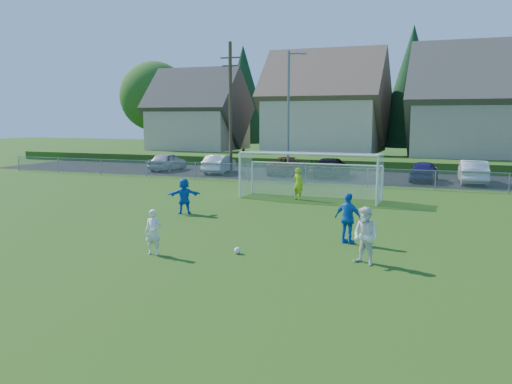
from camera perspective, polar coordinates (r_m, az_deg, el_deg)
ground at (r=14.56m, az=-11.65°, el=-9.53°), size 160.00×160.00×0.00m
asphalt_lot at (r=40.09m, az=10.15°, el=1.59°), size 60.00×60.00×0.00m
grass_embankment at (r=47.41m, az=11.93°, el=2.98°), size 70.00×6.00×0.80m
soccer_ball at (r=17.32m, az=-1.96°, el=-6.17°), size 0.22×0.22×0.22m
player_white_a at (r=17.39m, az=-10.77°, el=-4.18°), size 0.57×0.42×1.45m
player_white_b at (r=16.25m, az=11.47°, el=-4.57°), size 1.04×0.96×1.71m
player_blue_a at (r=18.83m, az=9.69°, el=-2.76°), size 1.11×0.72×1.75m
player_blue_b at (r=24.56m, az=-7.57°, el=-0.41°), size 1.51×1.21×1.61m
goalkeeper at (r=28.54m, az=4.46°, el=0.88°), size 0.72×0.59×1.69m
car_a at (r=44.72m, az=-9.30°, el=3.18°), size 1.88×4.32×1.45m
car_b at (r=42.13m, az=-3.90°, el=2.96°), size 2.03×4.46×1.42m
car_c at (r=41.10m, az=3.43°, el=2.80°), size 2.43×4.96×1.36m
car_d at (r=39.82m, az=7.93°, el=2.59°), size 2.09×4.82×1.38m
car_e at (r=38.24m, az=17.27°, el=2.13°), size 1.74×4.20×1.42m
car_f at (r=38.13m, az=21.88°, el=1.98°), size 1.95×4.76×1.53m
soccer_goal at (r=28.83m, az=5.81°, el=2.49°), size 7.42×1.90×2.50m
chainlink_fence at (r=34.68m, az=8.42°, el=1.70°), size 52.06×0.06×1.20m
streetlight at (r=39.52m, az=3.49°, el=8.63°), size 1.38×0.18×9.00m
utility_pole at (r=42.26m, az=-2.70°, el=9.01°), size 1.60×0.26×10.00m
houses_row at (r=54.46m, az=15.53°, el=10.78°), size 53.90×11.45×13.27m
tree_row at (r=60.77m, az=15.25°, el=10.06°), size 65.98×12.36×13.80m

